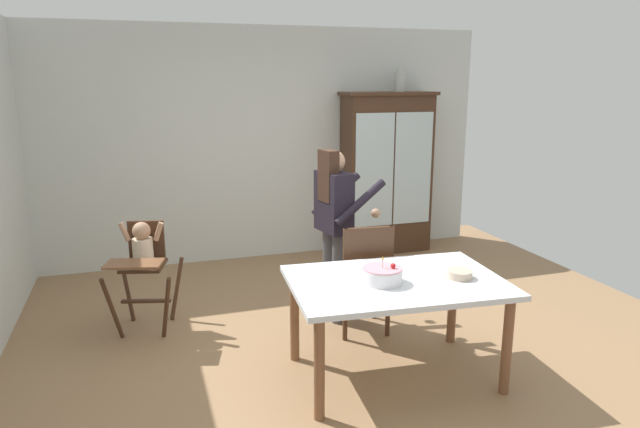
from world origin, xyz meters
name	(u,v)px	position (x,y,z in m)	size (l,w,h in m)	color
ground_plane	(344,348)	(0.00, 0.00, 0.00)	(6.24, 6.24, 0.00)	#93704C
wall_back	(267,145)	(0.00, 2.63, 1.35)	(5.32, 0.06, 2.70)	silver
china_cabinet	(386,173)	(1.42, 2.37, 0.99)	(1.12, 0.48, 1.96)	#422819
ceramic_vase	(400,81)	(1.57, 2.37, 2.08)	(0.13, 0.13, 0.27)	#B2B7B2
high_chair_with_toddler	(143,256)	(-1.48, 0.88, 0.65)	(0.70, 0.79, 0.95)	#422819
adult_person	(334,214)	(0.12, 0.58, 0.97)	(0.57, 0.55, 1.53)	#47474C
dining_table	(396,292)	(0.20, -0.51, 0.65)	(1.56, 1.10, 0.74)	silver
birthday_cake	(382,275)	(0.08, -0.53, 0.79)	(0.28, 0.28, 0.19)	white
serving_bowl	(459,274)	(0.64, -0.61, 0.77)	(0.18, 0.18, 0.06)	#C6AD93
dining_chair_far_side	(364,271)	(0.25, 0.21, 0.56)	(0.48, 0.48, 0.96)	#422819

